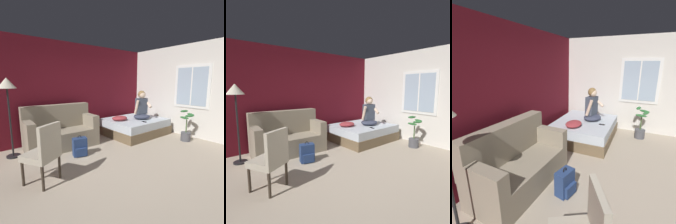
{
  "view_description": "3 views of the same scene",
  "coord_description": "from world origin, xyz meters",
  "views": [
    {
      "loc": [
        -1.97,
        -2.09,
        1.6
      ],
      "look_at": [
        0.9,
        1.44,
        0.83
      ],
      "focal_mm": 28.0,
      "sensor_mm": 36.0,
      "label": 1
    },
    {
      "loc": [
        -1.97,
        -2.09,
        1.6
      ],
      "look_at": [
        1.08,
        1.73,
        0.94
      ],
      "focal_mm": 28.0,
      "sensor_mm": 36.0,
      "label": 2
    },
    {
      "loc": [
        -2.31,
        0.24,
        2.0
      ],
      "look_at": [
        0.94,
        1.75,
        0.97
      ],
      "focal_mm": 28.0,
      "sensor_mm": 36.0,
      "label": 3
    }
  ],
  "objects": [
    {
      "name": "ground_plane",
      "position": [
        0.0,
        0.0,
        0.0
      ],
      "size": [
        40.0,
        40.0,
        0.0
      ],
      "primitive_type": "plane",
      "color": "tan"
    },
    {
      "name": "wall_back_accent",
      "position": [
        0.0,
        2.63,
        1.35
      ],
      "size": [
        11.07,
        0.16,
        2.7
      ],
      "primitive_type": "cube",
      "color": "maroon",
      "rests_on": "ground"
    },
    {
      "name": "wall_side_with_window",
      "position": [
        3.11,
        0.01,
        1.35
      ],
      "size": [
        0.19,
        6.5,
        2.7
      ],
      "color": "silver",
      "rests_on": "ground"
    },
    {
      "name": "bed",
      "position": [
        1.96,
        1.61,
        0.24
      ],
      "size": [
        1.82,
        1.48,
        0.48
      ],
      "color": "brown",
      "rests_on": "ground"
    },
    {
      "name": "couch",
      "position": [
        -0.3,
        2.01,
        0.39
      ],
      "size": [
        1.73,
        0.89,
        1.04
      ],
      "color": "gray",
      "rests_on": "ground"
    },
    {
      "name": "side_chair",
      "position": [
        -1.16,
        0.6,
        0.53
      ],
      "size": [
        0.63,
        0.63,
        0.98
      ],
      "color": "#382D23",
      "rests_on": "ground"
    },
    {
      "name": "person_seated",
      "position": [
        2.1,
        1.46,
        0.84
      ],
      "size": [
        0.62,
        0.56,
        0.88
      ],
      "color": "#383D51",
      "rests_on": "bed"
    },
    {
      "name": "backpack",
      "position": [
        -0.21,
        1.19,
        0.19
      ],
      "size": [
        0.33,
        0.29,
        0.46
      ],
      "color": "navy",
      "rests_on": "ground"
    },
    {
      "name": "throw_pillow",
      "position": [
        1.41,
        1.72,
        0.55
      ],
      "size": [
        0.53,
        0.43,
        0.14
      ],
      "primitive_type": "ellipsoid",
      "rotation": [
        0.0,
        0.0,
        -0.15
      ],
      "color": "#993338",
      "rests_on": "bed"
    },
    {
      "name": "cell_phone",
      "position": [
        1.84,
        1.12,
        0.48
      ],
      "size": [
        0.08,
        0.15,
        0.01
      ],
      "primitive_type": "cube",
      "rotation": [
        0.0,
        0.0,
        6.21
      ],
      "color": "black",
      "rests_on": "bed"
    },
    {
      "name": "floor_lamp",
      "position": [
        -1.37,
        2.06,
        1.43
      ],
      "size": [
        0.36,
        0.36,
        1.7
      ],
      "color": "black",
      "rests_on": "ground"
    },
    {
      "name": "potted_plant",
      "position": [
        2.55,
        0.23,
        0.3
      ],
      "size": [
        0.39,
        0.37,
        0.85
      ],
      "color": "#4C4C51",
      "rests_on": "ground"
    }
  ]
}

